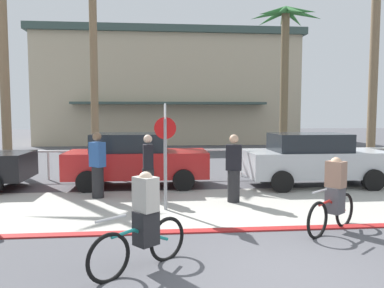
# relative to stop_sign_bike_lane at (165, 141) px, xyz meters

# --- Properties ---
(ground_plane) EXTENTS (80.00, 80.00, 0.00)m
(ground_plane) POSITION_rel_stop_sign_bike_lane_xyz_m (1.75, 6.09, -1.68)
(ground_plane) COLOR #4C4C51
(sidewalk_strip) EXTENTS (44.00, 4.00, 0.02)m
(sidewalk_strip) POSITION_rel_stop_sign_bike_lane_xyz_m (1.75, 0.29, -1.67)
(sidewalk_strip) COLOR #ADAAA0
(sidewalk_strip) RESTS_ON ground
(curb_paint) EXTENTS (44.00, 0.24, 0.03)m
(curb_paint) POSITION_rel_stop_sign_bike_lane_xyz_m (1.75, -1.71, -1.66)
(curb_paint) COLOR maroon
(curb_paint) RESTS_ON ground
(building_backdrop) EXTENTS (19.77, 12.15, 8.44)m
(building_backdrop) POSITION_rel_stop_sign_bike_lane_xyz_m (0.76, 23.45, 2.56)
(building_backdrop) COLOR #BCAD8E
(building_backdrop) RESTS_ON ground
(rail_fence) EXTENTS (25.28, 0.08, 1.04)m
(rail_fence) POSITION_rel_stop_sign_bike_lane_xyz_m (1.75, 4.59, -0.84)
(rail_fence) COLOR white
(rail_fence) RESTS_ON ground
(stop_sign_bike_lane) EXTENTS (0.52, 0.56, 2.56)m
(stop_sign_bike_lane) POSITION_rel_stop_sign_bike_lane_xyz_m (0.00, 0.00, 0.00)
(stop_sign_bike_lane) COLOR gray
(stop_sign_bike_lane) RESTS_ON ground
(palm_tree_2) EXTENTS (3.35, 2.90, 8.43)m
(palm_tree_2) POSITION_rel_stop_sign_bike_lane_xyz_m (-6.13, 6.62, 4.31)
(palm_tree_2) COLOR #846B4C
(palm_tree_2) RESTS_ON ground
(palm_tree_3) EXTENTS (3.14, 3.16, 9.14)m
(palm_tree_3) POSITION_rel_stop_sign_bike_lane_xyz_m (-3.11, 9.57, 5.05)
(palm_tree_3) COLOR #846B4C
(palm_tree_3) RESTS_ON ground
(palm_tree_4) EXTENTS (3.26, 3.14, 7.12)m
(palm_tree_4) POSITION_rel_stop_sign_bike_lane_xyz_m (5.63, 8.10, 3.84)
(palm_tree_4) COLOR brown
(palm_tree_4) RESTS_ON ground
(palm_tree_5) EXTENTS (2.81, 3.29, 9.50)m
(palm_tree_5) POSITION_rel_stop_sign_bike_lane_xyz_m (8.87, 6.38, 5.10)
(palm_tree_5) COLOR #756047
(palm_tree_5) RESTS_ON ground
(car_red_1) EXTENTS (4.40, 2.02, 1.69)m
(car_red_1) POSITION_rel_stop_sign_bike_lane_xyz_m (-0.87, 3.11, -0.81)
(car_red_1) COLOR red
(car_red_1) RESTS_ON ground
(car_silver_2) EXTENTS (4.40, 2.02, 1.69)m
(car_silver_2) POSITION_rel_stop_sign_bike_lane_xyz_m (4.79, 2.60, -0.81)
(car_silver_2) COLOR #B2B7BC
(car_silver_2) RESTS_ON ground
(cyclist_red_0) EXTENTS (1.48, 1.16, 1.50)m
(cyclist_red_0) POSITION_rel_stop_sign_bike_lane_xyz_m (3.29, -1.89, -0.98)
(cyclist_red_0) COLOR black
(cyclist_red_0) RESTS_ON ground
(cyclist_teal_1) EXTENTS (1.42, 1.23, 1.50)m
(cyclist_teal_1) POSITION_rel_stop_sign_bike_lane_xyz_m (-0.41, -3.39, -0.98)
(cyclist_teal_1) COLOR black
(cyclist_teal_1) RESTS_ON ground
(pedestrian_0) EXTENTS (0.47, 0.46, 1.82)m
(pedestrian_0) POSITION_rel_stop_sign_bike_lane_xyz_m (-1.81, 1.48, -0.83)
(pedestrian_0) COLOR #232326
(pedestrian_0) RESTS_ON ground
(pedestrian_1) EXTENTS (0.46, 0.40, 1.79)m
(pedestrian_1) POSITION_rel_stop_sign_bike_lane_xyz_m (1.79, 0.64, -0.84)
(pedestrian_1) COLOR #232326
(pedestrian_1) RESTS_ON ground
(pedestrian_2) EXTENTS (0.35, 0.42, 1.76)m
(pedestrian_2) POSITION_rel_stop_sign_bike_lane_xyz_m (-0.44, 1.21, -0.86)
(pedestrian_2) COLOR #232326
(pedestrian_2) RESTS_ON ground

